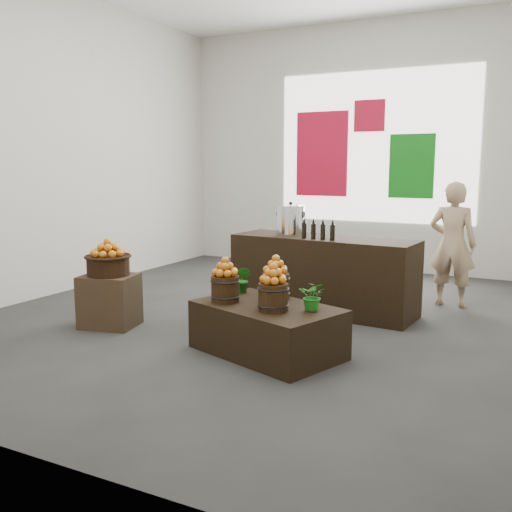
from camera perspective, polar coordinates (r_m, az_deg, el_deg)
The scene contains 22 objects.
ground at distance 6.60m, azimuth 0.63°, elevation -5.99°, with size 7.00×7.00×0.00m, color #333331.
back_wall at distance 9.64m, azimuth 10.08°, elevation 10.62°, with size 6.00×0.04×4.00m, color beige.
back_opening at distance 9.54m, azimuth 11.79°, elevation 10.59°, with size 3.20×0.02×2.40m, color white.
deco_red_left at distance 9.80m, azimuth 6.60°, elevation 10.09°, with size 0.90×0.04×1.40m, color #B70E2A.
deco_green_right at distance 9.38m, azimuth 15.29°, elevation 8.66°, with size 0.70×0.04×1.00m, color #116D14.
deco_red_upper at distance 9.58m, azimuth 11.28°, elevation 13.59°, with size 0.50×0.04×0.50m, color #B70E2A.
crate at distance 6.31m, azimuth -14.42°, elevation -4.36°, with size 0.56×0.46×0.56m, color #483122.
wicker_basket at distance 6.24m, azimuth -14.56°, elevation -0.95°, with size 0.45×0.45×0.20m, color black.
apples_in_basket at distance 6.21m, azimuth -14.63°, elevation 0.82°, with size 0.35×0.35×0.19m, color #AD1B05, non-canonical shape.
display_table at distance 5.26m, azimuth 1.13°, elevation -7.35°, with size 1.31×0.81×0.45m, color black.
apple_bucket_front_left at distance 5.32m, azimuth -3.09°, elevation -3.30°, with size 0.26×0.26×0.24m, color #32210D.
apples_in_bucket_front_left at distance 5.28m, azimuth -3.11°, elevation -1.09°, with size 0.20×0.20×0.18m, color #AD1B05, non-canonical shape.
apple_bucket_front_right at distance 4.99m, azimuth 1.72°, elevation -4.13°, with size 0.26×0.26×0.24m, color #32210D.
apples_in_bucket_front_right at distance 4.94m, azimuth 1.73°, elevation -1.77°, with size 0.20×0.20×0.18m, color #AD1B05, non-canonical shape.
apple_bucket_rear at distance 5.43m, azimuth 1.97°, elevation -3.04°, with size 0.26×0.26×0.24m, color #32210D.
apples_in_bucket_rear at distance 5.39m, azimuth 1.98°, elevation -0.86°, with size 0.20×0.20×0.18m, color #AD1B05, non-canonical shape.
herb_garnish_right at distance 5.01m, azimuth 5.73°, elevation -4.01°, with size 0.24×0.20×0.26m, color #176815.
herb_garnish_left at distance 5.67m, azimuth -1.26°, elevation -2.40°, with size 0.15×0.12×0.27m, color #176815.
counter at distance 6.76m, azimuth 6.72°, elevation -1.84°, with size 2.16×0.69×0.88m, color black.
stock_pot_left at distance 6.87m, azimuth 3.47°, elevation 3.52°, with size 0.33×0.33×0.33m, color silver.
oil_cruets at distance 6.48m, azimuth 6.00°, elevation 2.76°, with size 0.31×0.06×0.25m, color black, non-canonical shape.
shopper at distance 7.32m, azimuth 19.05°, elevation 1.11°, with size 0.56×0.37×1.53m, color #A18563.
Camera 1 is at (2.82, -5.71, 1.71)m, focal length 40.00 mm.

